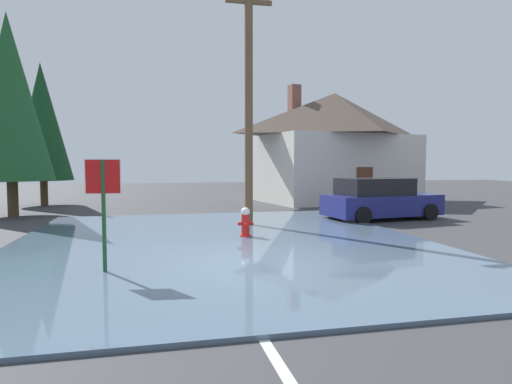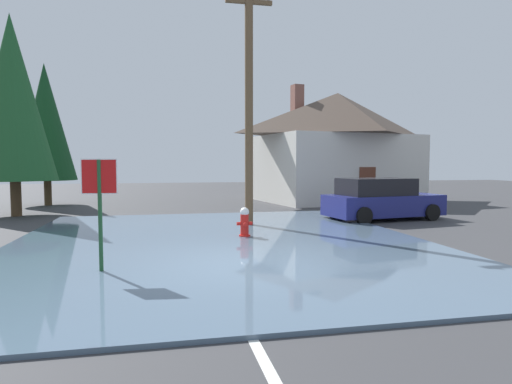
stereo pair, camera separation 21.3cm
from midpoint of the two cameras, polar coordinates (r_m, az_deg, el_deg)
The scene contains 11 objects.
ground_plane at distance 9.43m, azimuth -1.46°, elevation -10.10°, with size 80.00×80.00×0.10m, color #38383A.
flood_puddle at distance 12.07m, azimuth -4.16°, elevation -6.59°, with size 11.23×13.21×0.07m, color #4C6075.
lane_stop_bar at distance 7.45m, azimuth 3.50°, elevation -13.48°, with size 4.40×0.30×0.01m, color silver.
lane_center_stripe at distance 5.48m, azimuth 1.48°, elevation -20.06°, with size 3.06×0.14×0.01m, color silver.
stop_sign_near at distance 9.02m, azimuth -19.27°, elevation -0.09°, with size 0.69×0.10×2.30m.
fire_hydrant at distance 12.73m, azimuth -1.03°, elevation -4.14°, with size 0.46×0.40×0.92m.
utility_pole at distance 15.15m, azimuth -0.52°, elevation 11.76°, with size 1.60×0.28×8.26m.
house at distance 25.83m, azimuth 10.87°, elevation 6.08°, with size 10.06×7.79×6.75m.
parked_car at distance 17.66m, azimuth 16.48°, elevation -0.99°, with size 4.76×2.65×1.63m.
pine_tree_tall_left at distance 20.71m, azimuth -29.17°, elevation 10.79°, with size 3.33×3.33×8.32m.
pine_tree_mid_left at distance 25.14m, azimuth -25.74°, elevation 8.29°, with size 2.94×2.94×7.36m.
Camera 2 is at (-1.52, -9.03, 2.23)m, focal length 30.37 mm.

